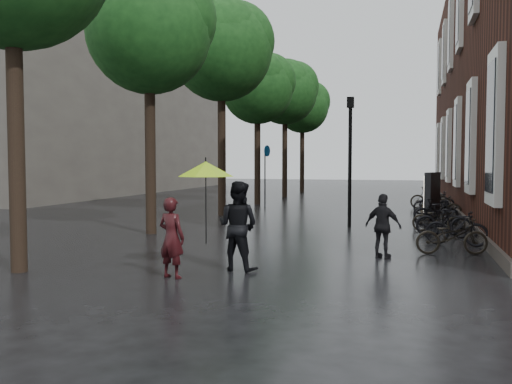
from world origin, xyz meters
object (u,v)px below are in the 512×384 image
(pedestrian_walking, at_px, (383,226))
(ad_lightbox, at_px, (432,196))
(person_black, at_px, (238,226))
(lamp_post, at_px, (350,148))
(person_burgundy, at_px, (172,238))
(parked_bicycles, at_px, (439,211))

(pedestrian_walking, xyz_separation_m, ad_lightbox, (1.42, 9.06, 0.17))
(person_black, relative_size, lamp_post, 0.41)
(person_black, distance_m, lamp_post, 8.43)
(person_burgundy, distance_m, lamp_post, 9.68)
(person_burgundy, distance_m, ad_lightbox, 13.35)
(person_black, bearing_deg, parked_bicycles, -102.76)
(person_burgundy, relative_size, person_black, 0.85)
(pedestrian_walking, bearing_deg, parked_bicycles, -79.81)
(person_black, bearing_deg, person_burgundy, 58.52)
(person_black, height_order, lamp_post, lamp_post)
(ad_lightbox, bearing_deg, lamp_post, -112.25)
(person_black, distance_m, pedestrian_walking, 3.55)
(pedestrian_walking, relative_size, parked_bicycles, 0.11)
(ad_lightbox, distance_m, lamp_post, 4.54)
(person_burgundy, relative_size, pedestrian_walking, 1.04)
(person_black, distance_m, ad_lightbox, 12.01)
(person_burgundy, height_order, lamp_post, lamp_post)
(parked_bicycles, distance_m, ad_lightbox, 1.70)
(ad_lightbox, relative_size, lamp_post, 0.41)
(person_burgundy, distance_m, pedestrian_walking, 4.97)
(person_burgundy, height_order, ad_lightbox, ad_lightbox)
(ad_lightbox, bearing_deg, person_burgundy, -93.25)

